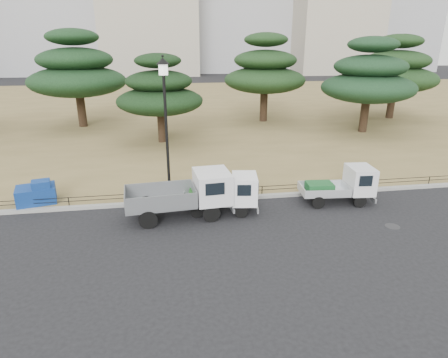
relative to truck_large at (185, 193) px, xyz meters
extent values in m
plane|color=black|center=(1.81, -1.15, -1.07)|extent=(220.00, 220.00, 0.00)
cube|color=olive|center=(1.81, 29.45, -1.00)|extent=(120.00, 56.00, 0.15)
cube|color=gray|center=(1.81, 1.45, -0.99)|extent=(120.00, 0.25, 0.16)
cylinder|color=black|center=(1.03, -0.73, -0.70)|extent=(0.76, 0.21, 0.75)
cylinder|color=black|center=(0.89, 0.89, -0.70)|extent=(0.76, 0.21, 0.75)
cylinder|color=black|center=(-1.57, -0.95, -0.70)|extent=(0.76, 0.21, 0.75)
cylinder|color=black|center=(-1.70, 0.68, -0.70)|extent=(0.76, 0.21, 0.75)
cube|color=#2D2D30|center=(-0.30, -0.02, -0.50)|extent=(4.26, 1.23, 0.13)
cube|color=gray|center=(-1.05, -0.09, -0.07)|extent=(3.04, 1.88, 0.73)
cube|color=silver|center=(1.18, 0.10, 0.21)|extent=(1.60, 1.90, 1.29)
cylinder|color=black|center=(2.34, -0.54, -0.79)|extent=(0.59, 0.24, 0.57)
cylinder|color=black|center=(2.53, 0.69, -0.79)|extent=(0.59, 0.24, 0.57)
cylinder|color=black|center=(0.46, -0.25, -0.79)|extent=(0.59, 0.24, 0.57)
cylinder|color=black|center=(0.65, 0.98, -0.79)|extent=(0.59, 0.24, 0.57)
cube|color=#2D2D30|center=(1.52, 0.22, -0.66)|extent=(3.14, 1.16, 0.13)
cube|color=#A5A8AC|center=(0.97, 0.30, -0.40)|extent=(2.28, 1.60, 0.38)
cube|color=white|center=(2.59, 0.05, 0.02)|extent=(1.27, 1.55, 1.22)
cube|color=#1A5618|center=(0.76, 0.33, -0.30)|extent=(1.28, 1.01, 0.42)
cylinder|color=black|center=(7.91, -0.32, -0.78)|extent=(0.59, 0.20, 0.58)
cylinder|color=black|center=(8.02, 0.95, -0.78)|extent=(0.59, 0.20, 0.58)
cylinder|color=black|center=(5.98, -0.16, -0.78)|extent=(0.59, 0.20, 0.58)
cylinder|color=black|center=(6.08, 1.11, -0.78)|extent=(0.59, 0.20, 0.58)
cube|color=#2D2D30|center=(7.03, 0.39, -0.65)|extent=(3.18, 0.97, 0.14)
cube|color=silver|center=(6.46, 0.44, -0.38)|extent=(2.26, 1.49, 0.39)
cube|color=silver|center=(8.13, 0.30, 0.04)|extent=(1.20, 1.52, 1.23)
cube|color=#185727|center=(6.24, 0.46, -0.29)|extent=(1.25, 0.96, 0.43)
cylinder|color=black|center=(-0.64, 1.75, -0.84)|extent=(0.48, 0.48, 0.18)
cylinder|color=black|center=(-0.64, 1.75, 1.99)|extent=(0.13, 0.13, 5.48)
cylinder|color=white|center=(-0.64, 1.75, 4.96)|extent=(0.44, 0.44, 0.44)
cone|color=black|center=(-0.64, 1.75, 5.31)|extent=(0.57, 0.57, 0.27)
cylinder|color=black|center=(1.81, 1.60, -0.72)|extent=(38.00, 0.03, 0.03)
cylinder|color=black|center=(1.81, 1.60, -0.54)|extent=(38.00, 0.03, 0.03)
cylinder|color=black|center=(1.81, 1.60, -0.72)|extent=(0.04, 0.04, 0.40)
cube|color=navy|center=(-6.72, 2.21, -0.54)|extent=(1.90, 1.59, 0.77)
cube|color=navy|center=(-6.38, 2.04, 0.02)|extent=(0.91, 0.83, 0.33)
cylinder|color=#2D2D30|center=(8.31, -2.35, -1.07)|extent=(0.60, 0.60, 0.01)
cylinder|color=black|center=(-7.90, 19.62, 0.67)|extent=(0.71, 0.71, 3.18)
ellipsoid|color=#163218|center=(-7.90, 19.62, 2.97)|extent=(8.15, 8.15, 2.61)
ellipsoid|color=#163218|center=(-7.90, 19.62, 4.76)|extent=(6.23, 6.23, 1.99)
ellipsoid|color=#163218|center=(-7.90, 19.62, 6.54)|extent=(4.30, 4.30, 1.38)
cylinder|color=black|center=(-0.97, 12.88, 0.31)|extent=(0.56, 0.56, 2.47)
ellipsoid|color=black|center=(-0.97, 12.88, 2.11)|extent=(6.23, 6.23, 1.99)
ellipsoid|color=black|center=(-0.97, 12.88, 3.50)|extent=(4.76, 4.76, 1.52)
ellipsoid|color=black|center=(-0.97, 12.88, 4.89)|extent=(3.29, 3.29, 1.05)
cylinder|color=black|center=(8.55, 19.54, 0.63)|extent=(0.70, 0.70, 3.10)
ellipsoid|color=#193316|center=(8.55, 19.54, 2.87)|extent=(7.45, 7.45, 2.38)
ellipsoid|color=#193316|center=(8.55, 19.54, 4.61)|extent=(5.69, 5.69, 1.82)
ellipsoid|color=#193316|center=(8.55, 19.54, 6.35)|extent=(3.93, 3.93, 1.26)
cylinder|color=black|center=(15.59, 13.76, 0.54)|extent=(0.66, 0.66, 2.93)
ellipsoid|color=#16331C|center=(15.59, 13.76, 2.66)|extent=(7.43, 7.43, 2.38)
ellipsoid|color=#16331C|center=(15.59, 13.76, 4.31)|extent=(5.67, 5.67, 1.82)
ellipsoid|color=#16331C|center=(15.59, 13.76, 5.96)|extent=(3.92, 3.92, 1.25)
cylinder|color=black|center=(21.31, 19.10, 0.60)|extent=(0.69, 0.69, 3.05)
ellipsoid|color=#1A3316|center=(21.31, 19.10, 2.81)|extent=(7.78, 7.78, 2.49)
ellipsoid|color=#1A3316|center=(21.31, 19.10, 4.52)|extent=(5.94, 5.94, 1.90)
ellipsoid|color=#1A3316|center=(21.31, 19.10, 6.24)|extent=(4.10, 4.10, 1.31)
camera|label=1|loc=(-0.67, -14.86, 5.97)|focal=30.00mm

